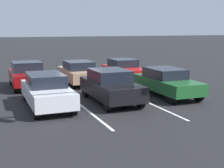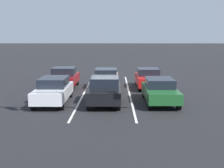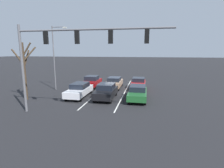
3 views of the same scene
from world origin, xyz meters
TOP-DOWN VIEW (x-y plane):
  - ground_plane at (0.00, 0.00)m, footprint 240.00×240.00m
  - lane_stripe_left_divider at (-1.60, 2.01)m, footprint 0.12×16.02m
  - lane_stripe_center_divider at (1.60, 2.01)m, footprint 0.12×16.02m
  - car_white_rightlane_front at (3.13, 5.59)m, footprint 1.79×4.70m
  - car_darkgreen_leftlane_front at (-3.31, 5.57)m, footprint 1.84×4.57m
  - car_black_midlane_front at (0.03, 5.81)m, footprint 1.89×4.35m
  - car_red_leftlane_second at (-3.17, 0.31)m, footprint 1.82×4.09m
  - car_maroon_rightlane_second at (3.34, 0.33)m, footprint 1.93×4.13m
  - car_tan_midlane_second at (0.10, 0.36)m, footprint 1.85×4.16m
  - traffic_signal_gantry at (1.75, 11.00)m, footprint 11.82×0.37m

SIDE VIEW (x-z plane):
  - ground_plane at x=0.00m, z-range 0.00..0.00m
  - lane_stripe_left_divider at x=-1.60m, z-range 0.00..0.01m
  - lane_stripe_center_divider at x=1.60m, z-range 0.00..0.01m
  - car_red_leftlane_second at x=-3.17m, z-range 0.01..1.52m
  - car_darkgreen_leftlane_front at x=-3.31m, z-range 0.04..1.51m
  - car_tan_midlane_second at x=0.10m, z-range 0.02..1.53m
  - car_white_rightlane_front at x=3.13m, z-range 0.02..1.55m
  - car_maroon_rightlane_second at x=3.34m, z-range 0.01..1.61m
  - car_black_midlane_front at x=0.03m, z-range 0.02..1.62m
  - traffic_signal_gantry at x=1.75m, z-range 1.83..8.92m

